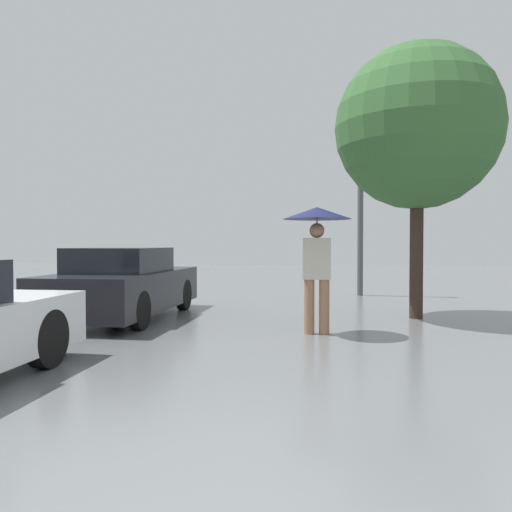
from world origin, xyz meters
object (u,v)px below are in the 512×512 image
parked_car_farthest (124,285)px  pedestrian (317,235)px  street_lamp (360,193)px  tree (417,128)px

parked_car_farthest → pedestrian: bearing=-18.0°
pedestrian → street_lamp: bearing=80.0°
pedestrian → street_lamp: (1.05, 5.93, 1.22)m
pedestrian → tree: 3.30m
tree → street_lamp: (-0.76, 4.04, -0.80)m
pedestrian → street_lamp: 6.15m
parked_car_farthest → tree: (5.40, 0.72, 2.91)m
pedestrian → tree: size_ratio=0.39×
street_lamp → pedestrian: bearing=-100.0°
pedestrian → parked_car_farthest: (-3.60, 1.17, -0.90)m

